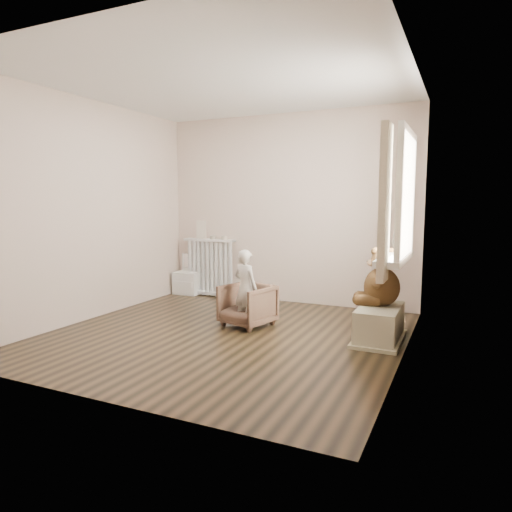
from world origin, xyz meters
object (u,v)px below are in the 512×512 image
at_px(child, 245,288).
at_px(radiator, 210,270).
at_px(toy_bench, 379,321).
at_px(toy_vanity, 188,276).
at_px(armchair, 247,305).
at_px(plush_cat, 400,241).
at_px(teddy_bear, 382,274).

bearing_deg(child, radiator, -30.34).
distance_m(radiator, child, 1.81).
bearing_deg(toy_bench, toy_vanity, 158.96).
bearing_deg(toy_vanity, child, -38.66).
distance_m(toy_vanity, armchair, 2.03).
bearing_deg(toy_vanity, plush_cat, -16.49).
distance_m(armchair, child, 0.22).
bearing_deg(child, teddy_bear, -155.11).
distance_m(radiator, plush_cat, 3.06).
xyz_separation_m(armchair, teddy_bear, (1.45, 0.17, 0.43)).
xyz_separation_m(toy_vanity, teddy_bear, (3.06, -1.07, 0.40)).
height_order(toy_bench, plush_cat, plush_cat).
xyz_separation_m(child, teddy_bear, (1.45, 0.22, 0.22)).
bearing_deg(radiator, toy_bench, -24.17).
relative_size(toy_vanity, plush_cat, 2.29).
bearing_deg(toy_bench, child, -175.75).
relative_size(child, teddy_bear, 1.48).
relative_size(child, toy_bench, 1.15).
distance_m(radiator, toy_bench, 2.96).
distance_m(toy_bench, teddy_bear, 0.48).
distance_m(armchair, toy_bench, 1.46).
height_order(radiator, teddy_bear, teddy_bear).
xyz_separation_m(armchair, child, (0.00, -0.05, 0.21)).
xyz_separation_m(radiator, armchair, (1.24, -1.27, -0.15)).
bearing_deg(child, armchair, -73.54).
bearing_deg(teddy_bear, toy_bench, -95.60).
bearing_deg(teddy_bear, plush_cat, 31.44).
distance_m(armchair, teddy_bear, 1.52).
bearing_deg(toy_vanity, radiator, 4.60).
bearing_deg(child, plush_cat, -151.57).
bearing_deg(toy_vanity, toy_bench, -21.04).
relative_size(toy_vanity, armchair, 1.18).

